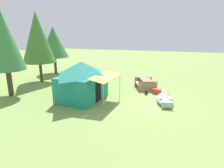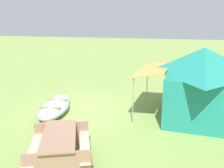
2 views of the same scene
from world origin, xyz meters
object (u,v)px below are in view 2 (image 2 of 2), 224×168
Objects in this scene: beached_rowboat at (54,108)px; fuel_can at (74,129)px; cooler_box at (48,130)px; canvas_cabin_tent at (202,82)px; picnic_table at (60,145)px.

beached_rowboat reaches higher than fuel_can.
beached_rowboat is 1.92m from cooler_box.
cooler_box is at bearing -58.87° from canvas_cabin_tent.
picnic_table is at bearing 30.04° from beached_rowboat.
beached_rowboat is 1.99m from fuel_can.
picnic_table reaches higher than beached_rowboat.
cooler_box is at bearing -61.50° from fuel_can.
canvas_cabin_tent is at bearing 121.13° from cooler_box.
fuel_can is at bearing -58.41° from canvas_cabin_tent.
picnic_table is 1.67m from cooler_box.
picnic_table is (4.14, -3.71, -0.87)m from canvas_cabin_tent.
beached_rowboat is 4.23× the size of cooler_box.
fuel_can is at bearing -168.67° from picnic_table.
beached_rowboat is at bearing -78.67° from canvas_cabin_tent.
beached_rowboat reaches higher than cooler_box.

